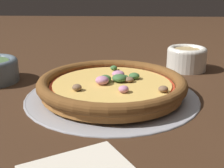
% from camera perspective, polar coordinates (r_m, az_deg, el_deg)
% --- Properties ---
extents(ground_plane, '(3.00, 3.00, 0.00)m').
position_cam_1_polar(ground_plane, '(0.67, 0.00, -2.37)').
color(ground_plane, '#3D2616').
extents(pizza_tray, '(0.37, 0.37, 0.01)m').
position_cam_1_polar(pizza_tray, '(0.66, 0.00, -2.06)').
color(pizza_tray, '#9E9EA3').
rests_on(pizza_tray, ground_plane).
extents(pizza, '(0.31, 0.31, 0.04)m').
position_cam_1_polar(pizza, '(0.66, 0.02, -0.21)').
color(pizza, '#A86B33').
rests_on(pizza, pizza_tray).
extents(bowl_near, '(0.11, 0.11, 0.06)m').
position_cam_1_polar(bowl_near, '(0.88, 13.49, 4.74)').
color(bowl_near, silver).
rests_on(bowl_near, ground_plane).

